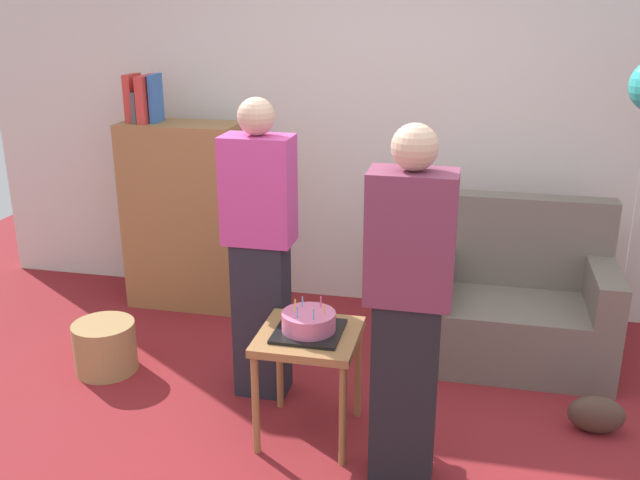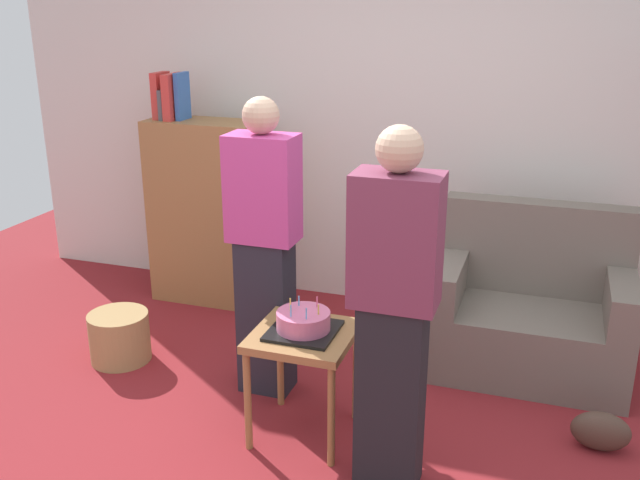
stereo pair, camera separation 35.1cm
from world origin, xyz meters
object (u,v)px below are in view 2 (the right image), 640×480
object	(u,v)px
person_holding_cake	(393,315)
birthday_cake	(303,323)
handbag	(601,431)
side_table	(304,348)
couch	(530,313)
bookshelf	(207,209)
wicker_basket	(120,337)
person_blowing_candles	(264,248)

from	to	relation	value
person_holding_cake	birthday_cake	bearing A→B (deg)	-38.27
birthday_cake	handbag	bearing A→B (deg)	13.01
side_table	person_holding_cake	xyz separation A→B (m)	(0.49, -0.24, 0.35)
couch	bookshelf	xyz separation A→B (m)	(-2.25, 0.33, 0.33)
wicker_basket	birthday_cake	bearing A→B (deg)	-15.52
couch	person_blowing_candles	bearing A→B (deg)	-152.11
side_table	handbag	xyz separation A→B (m)	(1.41, 0.33, -0.38)
side_table	bookshelf	bearing A→B (deg)	131.32
side_table	wicker_basket	bearing A→B (deg)	164.48
person_holding_cake	handbag	distance (m)	1.31
couch	person_blowing_candles	xyz separation A→B (m)	(-1.37, -0.72, 0.49)
couch	person_holding_cake	bearing A→B (deg)	-111.92
person_blowing_candles	wicker_basket	world-z (taller)	person_blowing_candles
bookshelf	birthday_cake	distance (m)	1.87
side_table	person_blowing_candles	world-z (taller)	person_blowing_candles
wicker_basket	couch	bearing A→B (deg)	16.85
couch	handbag	distance (m)	0.88
couch	handbag	xyz separation A→B (m)	(0.39, -0.75, -0.24)
side_table	wicker_basket	size ratio (longest dim) A/B	1.56
birthday_cake	person_blowing_candles	world-z (taller)	person_blowing_candles
birthday_cake	wicker_basket	world-z (taller)	birthday_cake
person_holding_cake	handbag	size ratio (longest dim) A/B	5.82
couch	bookshelf	distance (m)	2.30
person_holding_cake	handbag	world-z (taller)	person_holding_cake
wicker_basket	side_table	bearing A→B (deg)	-15.52
side_table	person_holding_cake	distance (m)	0.65
couch	bookshelf	world-z (taller)	bookshelf
bookshelf	side_table	size ratio (longest dim) A/B	2.88
person_holding_cake	wicker_basket	size ratio (longest dim) A/B	4.53
bookshelf	person_holding_cake	bearing A→B (deg)	-43.65
side_table	birthday_cake	distance (m)	0.13
couch	birthday_cake	bearing A→B (deg)	-133.53
person_blowing_candles	birthday_cake	bearing A→B (deg)	-65.93
couch	person_blowing_candles	world-z (taller)	person_blowing_candles
handbag	couch	bearing A→B (deg)	117.55
bookshelf	handbag	xyz separation A→B (m)	(2.64, -1.07, -0.57)
couch	person_holding_cake	xyz separation A→B (m)	(-0.53, -1.32, 0.49)
bookshelf	birthday_cake	xyz separation A→B (m)	(1.23, -1.40, -0.06)
side_table	person_blowing_candles	size ratio (longest dim) A/B	0.34
person_holding_cake	handbag	bearing A→B (deg)	-160.31
side_table	handbag	bearing A→B (deg)	13.01
couch	person_blowing_candles	distance (m)	1.62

